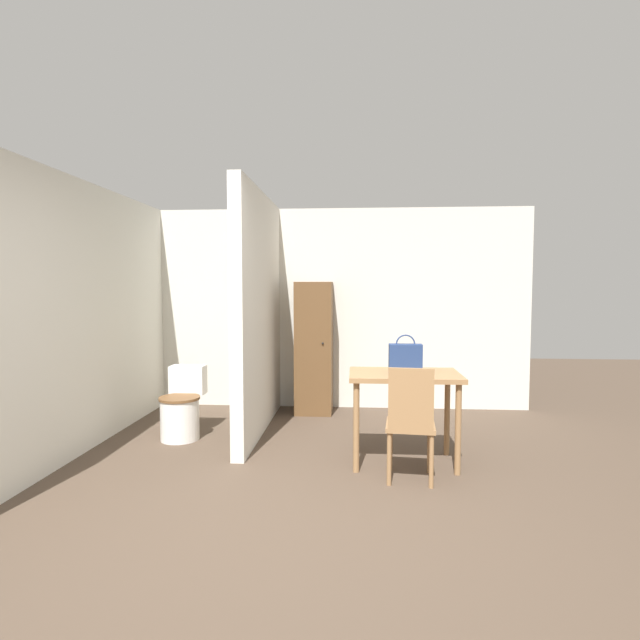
% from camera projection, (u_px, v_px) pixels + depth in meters
% --- Properties ---
extents(ground_plane, '(16.00, 16.00, 0.00)m').
position_uv_depth(ground_plane, '(284.00, 544.00, 2.96)').
color(ground_plane, '#4C3D30').
extents(wall_back, '(5.13, 0.12, 2.50)m').
position_uv_depth(wall_back, '(323.00, 309.00, 6.33)').
color(wall_back, silver).
rests_on(wall_back, ground_plane).
extents(wall_left, '(0.12, 4.41, 2.50)m').
position_uv_depth(wall_left, '(87.00, 316.00, 4.72)').
color(wall_left, silver).
rests_on(wall_left, ground_plane).
extents(partition_wall, '(0.12, 2.10, 2.50)m').
position_uv_depth(partition_wall, '(259.00, 313.00, 5.27)').
color(partition_wall, silver).
rests_on(partition_wall, ground_plane).
extents(dining_table, '(0.94, 0.60, 0.79)m').
position_uv_depth(dining_table, '(404.00, 386.00, 4.28)').
color(dining_table, '#997047').
rests_on(dining_table, ground_plane).
extents(wooden_chair, '(0.41, 0.41, 0.92)m').
position_uv_depth(wooden_chair, '(410.00, 420.00, 3.87)').
color(wooden_chair, '#997047').
rests_on(wooden_chair, ground_plane).
extents(toilet, '(0.40, 0.55, 0.70)m').
position_uv_depth(toilet, '(182.00, 409.00, 5.04)').
color(toilet, white).
rests_on(toilet, ground_plane).
extents(handbag, '(0.28, 0.11, 0.33)m').
position_uv_depth(handbag, '(405.00, 358.00, 4.23)').
color(handbag, navy).
rests_on(handbag, dining_table).
extents(wooden_cabinet, '(0.44, 0.50, 1.58)m').
position_uv_depth(wooden_cabinet, '(314.00, 347.00, 6.05)').
color(wooden_cabinet, brown).
rests_on(wooden_cabinet, ground_plane).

